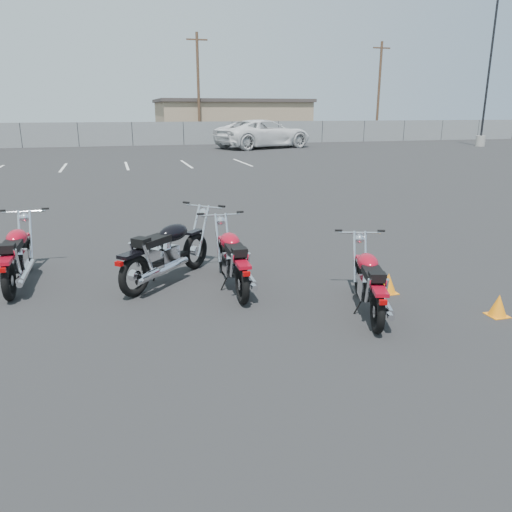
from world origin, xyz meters
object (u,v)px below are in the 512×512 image
object	(u,v)px
motorcycle_third_red	(233,259)
motorcycle_rear_red	(370,282)
motorcycle_second_black	(167,251)
motorcycle_front_red	(17,256)
white_van	(264,126)

from	to	relation	value
motorcycle_third_red	motorcycle_rear_red	distance (m)	2.15
motorcycle_second_black	motorcycle_rear_red	xyz separation A→B (m)	(2.51, -2.05, -0.07)
motorcycle_front_red	motorcycle_third_red	distance (m)	3.42
motorcycle_front_red	motorcycle_third_red	world-z (taller)	motorcycle_front_red
motorcycle_third_red	white_van	distance (m)	30.22
motorcycle_second_black	motorcycle_rear_red	distance (m)	3.24
motorcycle_third_red	motorcycle_front_red	bearing A→B (deg)	161.63
motorcycle_front_red	white_van	bearing A→B (deg)	65.78
motorcycle_third_red	motorcycle_rear_red	xyz separation A→B (m)	(1.56, -1.48, -0.03)
motorcycle_front_red	white_van	distance (m)	30.38
motorcycle_third_red	white_van	xyz separation A→B (m)	(9.21, 28.76, 1.14)
motorcycle_second_black	white_van	world-z (taller)	white_van
motorcycle_third_red	white_van	world-z (taller)	white_van
motorcycle_front_red	motorcycle_second_black	xyz separation A→B (m)	(2.29, -0.51, 0.03)
motorcycle_second_black	motorcycle_third_red	world-z (taller)	motorcycle_second_black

